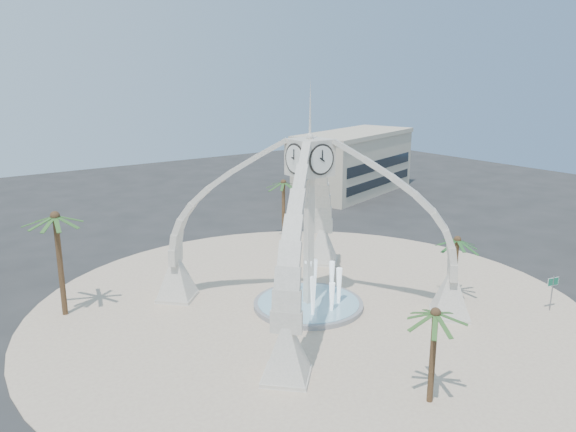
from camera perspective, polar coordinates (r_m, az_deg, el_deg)
ground at (r=41.59m, az=2.07°, el=-9.25°), size 140.00×140.00×0.00m
plaza at (r=41.58m, az=2.07°, el=-9.21°), size 40.00×40.00×0.06m
clock_tower at (r=39.43m, az=2.16°, el=-0.58°), size 17.94×17.94×16.30m
fountain at (r=41.47m, az=2.08°, el=-8.88°), size 8.00×8.00×3.62m
building_ne at (r=79.85m, az=6.77°, el=5.44°), size 21.87×14.17×8.60m
palm_east at (r=42.88m, az=16.83°, el=-2.40°), size 4.10×4.10×5.45m
palm_west at (r=41.11m, az=-22.58°, el=-0.18°), size 4.72×4.72×8.02m
palm_north at (r=57.01m, az=-0.47°, el=3.36°), size 4.68×4.68×6.50m
palm_south at (r=29.40m, az=14.76°, el=-9.63°), size 4.11×4.11×5.67m
street_sign at (r=44.39m, az=25.29°, el=-6.46°), size 0.96×0.27×2.69m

